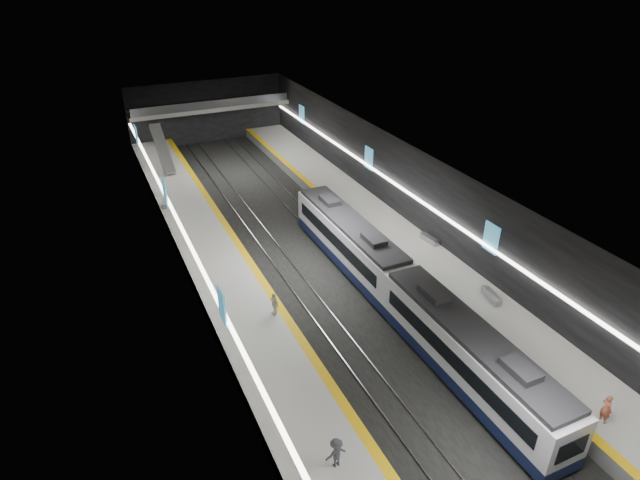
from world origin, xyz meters
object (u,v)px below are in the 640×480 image
train (400,288)px  bench_right_near (491,296)px  passenger_left_b (336,453)px  passenger_left_a (274,304)px  escalator (162,149)px  bench_right_far (429,239)px  passenger_right_a (606,409)px  bench_left_far (165,203)px

train → bench_right_near: 6.69m
bench_right_near → passenger_left_b: (-16.06, -7.81, 0.60)m
train → passenger_left_a: bearing=164.3°
escalator → passenger_left_a: bearing=-87.0°
escalator → bench_right_far: 32.36m
passenger_left_a → bench_right_near: bearing=59.5°
passenger_left_a → passenger_right_a: bearing=25.4°
bench_left_far → passenger_left_b: size_ratio=1.01×
bench_right_near → passenger_right_a: (-2.13, -11.23, 0.65)m
bench_right_near → passenger_left_b: size_ratio=1.19×
train → bench_left_far: 25.83m
bench_left_far → bench_right_near: bearing=-37.1°
bench_right_far → passenger_left_b: bearing=-141.8°
bench_right_near → passenger_right_a: passenger_right_a is taller
bench_right_far → passenger_left_b: (-16.90, -16.59, 0.61)m
bench_right_near → bench_right_far: bearing=95.8°
bench_left_far → passenger_right_a: passenger_right_a is taller
bench_right_far → passenger_left_b: size_ratio=1.13×
train → passenger_left_a: size_ratio=18.72×
bench_right_near → escalator: bearing=125.3°
escalator → passenger_right_a: size_ratio=4.48×
escalator → bench_right_far: escalator is taller
train → passenger_right_a: size_ratio=16.82×
passenger_left_a → bench_left_far: bearing=177.4°
passenger_left_a → passenger_left_b: 12.67m
passenger_left_b → train: bearing=-138.1°
escalator → bench_right_near: 39.74m
escalator → bench_left_far: 11.25m
bench_right_far → passenger_right_a: passenger_right_a is taller
train → escalator: bearing=106.5°
train → escalator: size_ratio=3.76×
bench_right_far → passenger_left_a: size_ratio=1.18×
bench_right_near → bench_right_far: bench_right_near is taller
bench_right_far → passenger_left_b: passenger_left_b is taller
bench_left_far → passenger_left_b: 33.19m
passenger_right_a → passenger_left_a: bearing=45.9°
train → bench_right_near: (6.16, -2.41, -0.95)m
passenger_left_a → bench_right_far: bearing=92.3°
bench_left_far → bench_right_near: (18.08, -25.31, 0.04)m
bench_left_far → passenger_left_b: bearing=-69.1°
passenger_left_b → passenger_left_a: bearing=-101.0°
escalator → bench_left_far: escalator is taller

